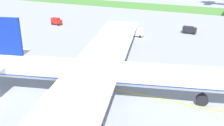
{
  "coord_description": "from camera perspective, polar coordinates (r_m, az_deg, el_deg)",
  "views": [
    {
      "loc": [
        25.39,
        -43.6,
        26.0
      ],
      "look_at": [
        1.08,
        8.88,
        3.39
      ],
      "focal_mm": 42.31,
      "sensor_mm": 36.0,
      "label": 1
    }
  ],
  "objects": [
    {
      "name": "ground_plane",
      "position": [
        56.76,
        -4.79,
        -6.0
      ],
      "size": [
        600.0,
        600.0,
        0.0
      ],
      "primitive_type": "plane",
      "color": "#9399A0",
      "rests_on": "ground"
    },
    {
      "name": "service_truck_catering_van",
      "position": [
        104.64,
        16.41,
        6.92
      ],
      "size": [
        5.06,
        2.62,
        2.64
      ],
      "color": "black",
      "rests_on": "ground"
    },
    {
      "name": "apron_taxi_line",
      "position": [
        58.98,
        -3.43,
        -4.85
      ],
      "size": [
        280.0,
        0.36,
        0.01
      ],
      "primitive_type": "cube",
      "color": "yellow",
      "rests_on": "ground"
    },
    {
      "name": "service_truck_baggage_loader",
      "position": [
        116.93,
        -11.92,
        8.83
      ],
      "size": [
        4.79,
        2.75,
        2.92
      ],
      "color": "#B21E19",
      "rests_on": "ground"
    },
    {
      "name": "airliner_foreground",
      "position": [
        52.16,
        -2.94,
        -2.05
      ],
      "size": [
        57.54,
        95.26,
        15.64
      ],
      "color": "white",
      "rests_on": "ground"
    },
    {
      "name": "grass_median_strip",
      "position": [
        158.38,
        15.59,
        11.16
      ],
      "size": [
        320.0,
        24.0,
        0.1
      ],
      "primitive_type": "cube",
      "color": "#4C8438",
      "rests_on": "ground"
    },
    {
      "name": "service_truck_fuel_bowser",
      "position": [
        96.53,
        5.6,
        6.64
      ],
      "size": [
        4.36,
        2.49,
        3.13
      ],
      "color": "white",
      "rests_on": "ground"
    }
  ]
}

